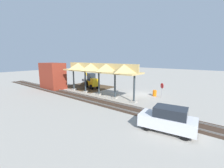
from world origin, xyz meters
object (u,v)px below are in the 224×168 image
at_px(stop_sign, 162,87).
at_px(backhoe, 91,81).
at_px(traffic_barrel, 155,93).
at_px(distant_parked_car, 168,119).
at_px(brick_utility_building, 53,76).

bearing_deg(stop_sign, backhoe, 5.90).
relative_size(backhoe, traffic_barrel, 6.01).
relative_size(distant_parked_car, traffic_barrel, 4.88).
height_order(stop_sign, distant_parked_car, stop_sign).
height_order(backhoe, brick_utility_building, brick_utility_building).
xyz_separation_m(stop_sign, distant_parked_car, (-4.05, 9.57, -0.54)).
bearing_deg(traffic_barrel, brick_utility_building, 19.94).
distance_m(stop_sign, brick_utility_building, 19.43).
xyz_separation_m(brick_utility_building, traffic_barrel, (-17.31, -6.28, -1.92)).
relative_size(brick_utility_building, traffic_barrel, 5.35).
bearing_deg(backhoe, brick_utility_building, 41.06).
bearing_deg(brick_utility_building, backhoe, -138.94).
bearing_deg(stop_sign, traffic_barrel, -11.59).
bearing_deg(traffic_barrel, backhoe, 7.57).
distance_m(backhoe, distant_parked_car, 18.98).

